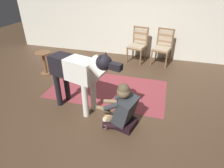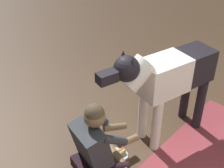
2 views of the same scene
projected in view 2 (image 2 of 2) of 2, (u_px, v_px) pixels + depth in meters
person_sitting_on_floor at (96, 143)px, 3.08m from camera, size 0.72×0.58×0.80m
large_dog at (167, 78)px, 3.22m from camera, size 1.54×0.57×1.23m
hot_dog_on_plate at (118, 154)px, 3.37m from camera, size 0.23×0.23×0.06m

